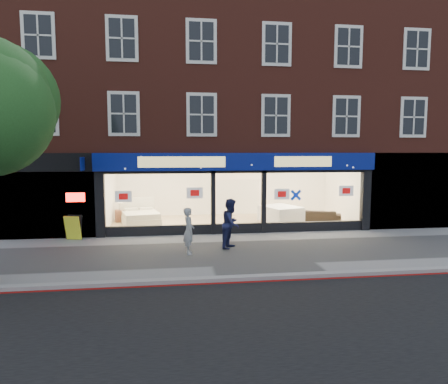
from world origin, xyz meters
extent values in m
plane|color=gray|center=(0.00, 0.00, 0.00)|extent=(120.00, 120.00, 0.00)
cube|color=#8C0A07|center=(0.00, -3.10, 0.01)|extent=(60.00, 0.10, 0.01)
cube|color=gray|center=(0.00, -2.90, 0.06)|extent=(60.00, 0.25, 0.12)
cube|color=tan|center=(0.00, 5.25, 0.05)|extent=(11.00, 4.50, 0.10)
cube|color=maroon|center=(0.00, 7.00, 6.65)|extent=(19.00, 8.00, 6.70)
cube|color=#2D2D30|center=(0.00, 7.00, 10.15)|extent=(19.00, 8.00, 0.30)
cube|color=navy|center=(0.00, 2.88, 2.95)|extent=(11.40, 0.28, 0.70)
cube|color=black|center=(0.00, 3.08, 0.20)|extent=(11.00, 0.18, 0.40)
cube|color=black|center=(-5.50, 3.05, 1.30)|extent=(0.35, 0.30, 2.60)
cube|color=black|center=(5.50, 3.05, 1.30)|extent=(0.35, 0.30, 2.60)
cube|color=white|center=(-3.25, 3.00, 1.45)|extent=(4.20, 0.02, 2.10)
cube|color=white|center=(3.25, 3.00, 1.45)|extent=(4.20, 0.02, 2.10)
cube|color=white|center=(0.00, 3.25, 1.15)|extent=(1.80, 0.02, 2.10)
cube|color=silver|center=(0.00, 7.50, 1.30)|extent=(11.00, 0.20, 2.60)
cube|color=#FFEAC6|center=(0.00, 5.25, 2.60)|extent=(11.00, 4.50, 0.12)
cube|color=black|center=(-7.60, 3.30, 1.65)|extent=(3.80, 0.60, 3.30)
cube|color=#FF140C|center=(-6.40, 2.95, 1.60)|extent=(0.70, 0.04, 0.35)
cube|color=black|center=(7.50, 3.20, 1.65)|extent=(4.00, 0.40, 3.30)
cube|color=beige|center=(-4.11, 5.13, 0.26)|extent=(1.93, 2.13, 0.32)
cube|color=beige|center=(-4.11, 5.13, 0.53)|extent=(1.85, 2.04, 0.23)
cube|color=beige|center=(-4.33, 6.07, 0.65)|extent=(1.61, 0.49, 1.09)
cube|color=beige|center=(-4.59, 5.69, 0.70)|extent=(0.64, 0.42, 0.11)
cube|color=beige|center=(-3.93, 5.85, 0.70)|extent=(0.64, 0.42, 0.11)
cube|color=brown|center=(-5.10, 5.88, 0.38)|extent=(0.54, 0.54, 0.55)
cube|color=silver|center=(2.31, 4.93, 0.22)|extent=(1.97, 2.19, 0.24)
cube|color=silver|center=(2.31, 4.93, 0.46)|extent=(1.97, 2.19, 0.24)
cube|color=silver|center=(2.31, 4.93, 0.70)|extent=(1.97, 2.19, 0.24)
imported|color=black|center=(4.09, 4.60, 0.37)|extent=(2.02, 1.38, 0.55)
cube|color=yellow|center=(-6.46, 2.70, 0.47)|extent=(0.69, 0.54, 0.94)
imported|color=#9DA0A4|center=(-2.18, 0.01, 0.77)|extent=(0.42, 0.59, 1.54)
imported|color=#181D45|center=(-0.68, 0.60, 0.87)|extent=(0.98, 1.05, 1.73)
camera|label=1|loc=(-2.76, -12.93, 3.38)|focal=32.00mm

